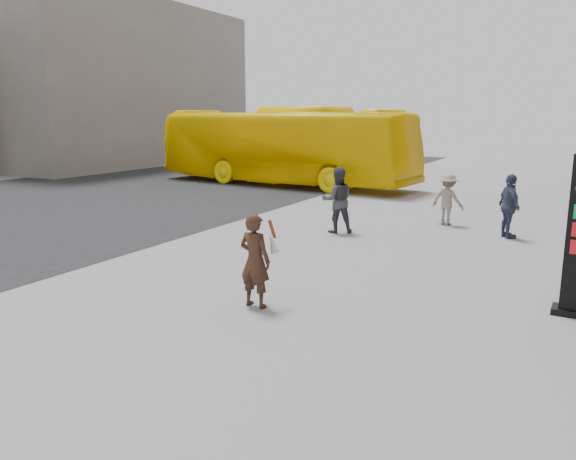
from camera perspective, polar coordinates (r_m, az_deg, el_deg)
The scene contains 8 objects.
ground at distance 9.64m, azimuth 0.61°, elevation -7.55°, with size 100.00×100.00×0.00m, color #9E9EA3.
road at distance 21.81m, azimuth -24.61°, elevation 2.25°, with size 16.00×60.00×0.01m, color black.
bg_building_far at distance 39.82m, azimuth -17.80°, elevation 13.76°, with size 10.00×18.00×10.00m, color gray.
woman at distance 9.33m, azimuth -3.35°, elevation -2.99°, with size 0.63×0.58×1.59m.
bus at distance 25.90m, azimuth -0.52°, elevation 8.51°, with size 2.94×12.54×3.49m, color #FFD701.
pedestrian_a at distance 15.28m, azimuth 5.04°, elevation 3.04°, with size 0.87×0.67×1.78m, color #37373E.
pedestrian_b at distance 16.98m, azimuth 15.92°, elevation 3.01°, with size 0.97×0.56×1.50m, color gray.
pedestrian_c at distance 15.65m, azimuth 21.56°, elevation 2.26°, with size 0.98×0.41×1.67m, color #36405A.
Camera 1 is at (4.15, -8.10, 3.17)m, focal length 35.00 mm.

